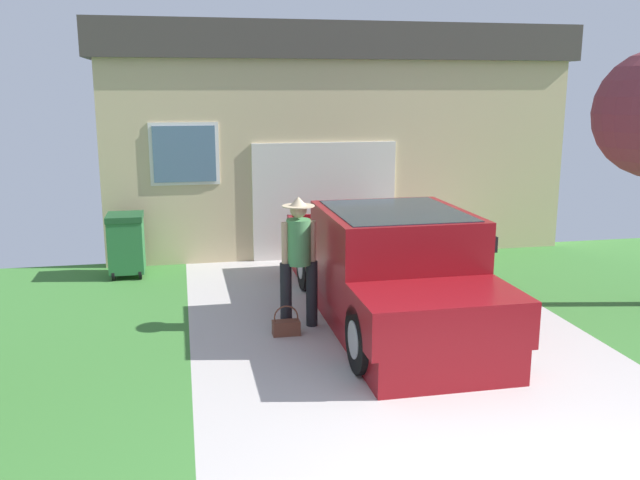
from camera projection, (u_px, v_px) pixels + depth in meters
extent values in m
cube|color=#B8B2AD|center=(386.00, 333.00, 9.21)|extent=(5.20, 9.00, 0.06)
cube|color=maroon|center=(381.00, 299.00, 9.89)|extent=(1.76, 5.50, 0.42)
cube|color=maroon|center=(394.00, 254.00, 9.21)|extent=(1.89, 2.12, 1.18)
cube|color=#1E2833|center=(395.00, 228.00, 9.13)|extent=(1.66, 1.95, 0.49)
cube|color=maroon|center=(438.00, 315.00, 7.72)|extent=(1.88, 1.17, 0.54)
cube|color=black|center=(353.00, 256.00, 11.40)|extent=(1.89, 2.23, 0.06)
cube|color=maroon|center=(406.00, 239.00, 11.53)|extent=(0.07, 2.22, 0.57)
cube|color=maroon|center=(300.00, 244.00, 11.17)|extent=(0.07, 2.22, 0.57)
cube|color=maroon|center=(339.00, 229.00, 12.38)|extent=(1.88, 0.07, 0.57)
cube|color=black|center=(491.00, 244.00, 8.66)|extent=(0.10, 0.18, 0.20)
cylinder|color=black|center=(496.00, 329.00, 8.11)|extent=(0.26, 0.80, 0.80)
cylinder|color=#9E9EA3|center=(496.00, 329.00, 8.11)|extent=(0.28, 0.44, 0.44)
cylinder|color=black|center=(364.00, 339.00, 7.79)|extent=(0.26, 0.80, 0.80)
cylinder|color=#9E9EA3|center=(364.00, 339.00, 7.79)|extent=(0.28, 0.44, 0.44)
cylinder|color=black|center=(404.00, 260.00, 11.36)|extent=(0.26, 0.80, 0.80)
cylinder|color=#9E9EA3|center=(404.00, 260.00, 11.36)|extent=(0.28, 0.44, 0.44)
cylinder|color=black|center=(308.00, 265.00, 11.04)|extent=(0.26, 0.80, 0.80)
cylinder|color=#9E9EA3|center=(308.00, 265.00, 11.04)|extent=(0.28, 0.44, 0.44)
cylinder|color=black|center=(286.00, 296.00, 9.22)|extent=(0.16, 0.16, 0.91)
cylinder|color=black|center=(312.00, 294.00, 9.32)|extent=(0.16, 0.16, 0.91)
cylinder|color=#4C9356|center=(299.00, 242.00, 9.11)|extent=(0.32, 0.32, 0.62)
cylinder|color=tan|center=(285.00, 246.00, 9.06)|extent=(0.09, 0.09, 0.63)
cylinder|color=tan|center=(312.00, 244.00, 9.17)|extent=(0.09, 0.09, 0.63)
sphere|color=tan|center=(298.00, 210.00, 9.01)|extent=(0.22, 0.22, 0.22)
cylinder|color=#D1B78E|center=(298.00, 206.00, 9.00)|extent=(0.43, 0.43, 0.01)
cone|color=#D1B78E|center=(298.00, 201.00, 8.99)|extent=(0.23, 0.23, 0.12)
cube|color=brown|center=(286.00, 328.00, 9.03)|extent=(0.36, 0.18, 0.19)
torus|color=brown|center=(286.00, 317.00, 9.00)|extent=(0.33, 0.02, 0.33)
cube|color=#CAB588|center=(315.00, 147.00, 15.82)|extent=(8.92, 6.15, 3.70)
cube|color=#423D38|center=(314.00, 49.00, 15.34)|extent=(9.28, 6.39, 0.67)
cube|color=silver|center=(325.00, 201.00, 12.93)|extent=(2.73, 0.06, 2.20)
cube|color=slate|center=(184.00, 154.00, 12.23)|extent=(1.10, 0.05, 1.00)
cube|color=silver|center=(184.00, 154.00, 12.24)|extent=(1.23, 0.02, 1.12)
cube|color=#286B38|center=(126.00, 245.00, 11.79)|extent=(0.58, 0.68, 0.90)
cube|color=#1C4A27|center=(125.00, 217.00, 11.68)|extent=(0.60, 0.71, 0.10)
cylinder|color=black|center=(113.00, 275.00, 11.59)|extent=(0.05, 0.18, 0.18)
cylinder|color=black|center=(140.00, 274.00, 11.67)|extent=(0.05, 0.18, 0.18)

